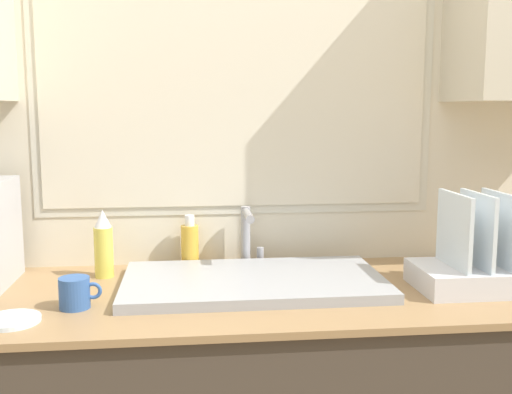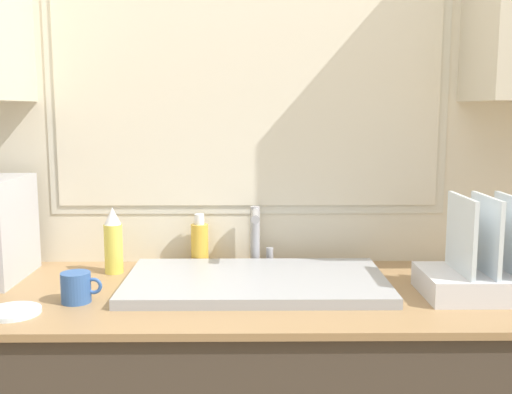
{
  "view_description": "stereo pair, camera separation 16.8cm",
  "coord_description": "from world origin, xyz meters",
  "px_view_note": "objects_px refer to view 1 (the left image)",
  "views": [
    {
      "loc": [
        -0.16,
        -1.35,
        1.46
      ],
      "look_at": [
        0.02,
        0.3,
        1.21
      ],
      "focal_mm": 42.0,
      "sensor_mm": 36.0,
      "label": 1
    },
    {
      "loc": [
        0.01,
        -1.36,
        1.46
      ],
      "look_at": [
        0.02,
        0.3,
        1.21
      ],
      "focal_mm": 42.0,
      "sensor_mm": 36.0,
      "label": 2
    }
  ],
  "objects_px": {
    "spray_bottle": "(104,245)",
    "soap_bottle": "(190,244)",
    "faucet": "(248,231)",
    "mug_near_sink": "(75,293)",
    "dish_rack": "(475,267)"
  },
  "relations": [
    {
      "from": "mug_near_sink",
      "to": "soap_bottle",
      "type": "bearing_deg",
      "value": 52.45
    },
    {
      "from": "faucet",
      "to": "soap_bottle",
      "type": "bearing_deg",
      "value": 171.87
    },
    {
      "from": "dish_rack",
      "to": "mug_near_sink",
      "type": "relative_size",
      "value": 3.06
    },
    {
      "from": "spray_bottle",
      "to": "soap_bottle",
      "type": "xyz_separation_m",
      "value": [
        0.27,
        0.1,
        -0.03
      ]
    },
    {
      "from": "faucet",
      "to": "spray_bottle",
      "type": "height_order",
      "value": "spray_bottle"
    },
    {
      "from": "faucet",
      "to": "mug_near_sink",
      "type": "bearing_deg",
      "value": -143.45
    },
    {
      "from": "dish_rack",
      "to": "spray_bottle",
      "type": "height_order",
      "value": "dish_rack"
    },
    {
      "from": "mug_near_sink",
      "to": "spray_bottle",
      "type": "bearing_deg",
      "value": 83.36
    },
    {
      "from": "mug_near_sink",
      "to": "dish_rack",
      "type": "bearing_deg",
      "value": 2.37
    },
    {
      "from": "soap_bottle",
      "to": "mug_near_sink",
      "type": "bearing_deg",
      "value": -127.55
    },
    {
      "from": "faucet",
      "to": "spray_bottle",
      "type": "relative_size",
      "value": 0.94
    },
    {
      "from": "faucet",
      "to": "mug_near_sink",
      "type": "relative_size",
      "value": 1.8
    },
    {
      "from": "spray_bottle",
      "to": "mug_near_sink",
      "type": "height_order",
      "value": "spray_bottle"
    },
    {
      "from": "soap_bottle",
      "to": "dish_rack",
      "type": "bearing_deg",
      "value": -22.76
    },
    {
      "from": "spray_bottle",
      "to": "soap_bottle",
      "type": "height_order",
      "value": "spray_bottle"
    }
  ]
}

